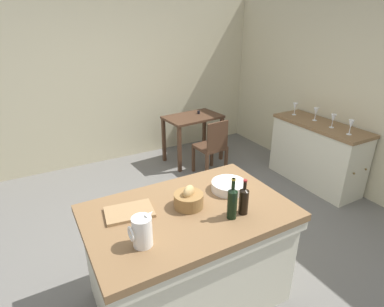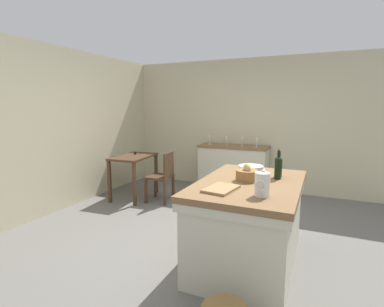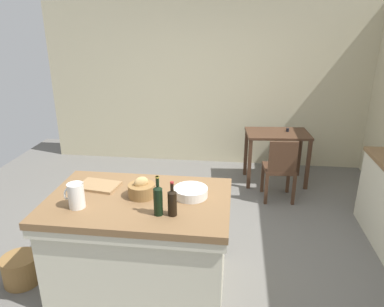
% 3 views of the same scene
% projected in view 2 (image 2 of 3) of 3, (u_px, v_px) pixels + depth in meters
% --- Properties ---
extents(ground_plane, '(6.76, 6.76, 0.00)m').
position_uv_depth(ground_plane, '(204.00, 239.00, 3.68)').
color(ground_plane, '#66635E').
extents(wall_back, '(5.32, 0.12, 2.60)m').
position_uv_depth(wall_back, '(50.00, 130.00, 4.53)').
color(wall_back, beige).
rests_on(wall_back, ground).
extents(wall_right, '(0.12, 5.20, 2.60)m').
position_uv_depth(wall_right, '(253.00, 125.00, 5.81)').
color(wall_right, beige).
rests_on(wall_right, ground).
extents(island_table, '(1.56, 1.01, 0.90)m').
position_uv_depth(island_table, '(249.00, 220.00, 3.05)').
color(island_table, brown).
rests_on(island_table, ground).
extents(side_cabinet, '(0.52, 1.37, 0.91)m').
position_uv_depth(side_cabinet, '(233.00, 168.00, 5.76)').
color(side_cabinet, brown).
rests_on(side_cabinet, ground).
extents(writing_desk, '(0.95, 0.64, 0.83)m').
position_uv_depth(writing_desk, '(134.00, 163.00, 5.30)').
color(writing_desk, '#472D1E').
rests_on(writing_desk, ground).
extents(wooden_chair, '(0.43, 0.43, 0.88)m').
position_uv_depth(wooden_chair, '(163.00, 175.00, 5.08)').
color(wooden_chair, '#472D1E').
rests_on(wooden_chair, ground).
extents(pitcher, '(0.17, 0.13, 0.25)m').
position_uv_depth(pitcher, '(262.00, 184.00, 2.48)').
color(pitcher, silver).
rests_on(pitcher, island_table).
extents(wash_bowl, '(0.29, 0.29, 0.08)m').
position_uv_depth(wash_bowl, '(251.00, 169.00, 3.41)').
color(wash_bowl, silver).
rests_on(wash_bowl, island_table).
extents(bread_basket, '(0.23, 0.23, 0.18)m').
position_uv_depth(bread_basket, '(247.00, 175.00, 3.01)').
color(bread_basket, olive).
rests_on(bread_basket, island_table).
extents(cutting_board, '(0.39, 0.29, 0.02)m').
position_uv_depth(cutting_board, '(221.00, 189.00, 2.68)').
color(cutting_board, '#99754C').
rests_on(cutting_board, island_table).
extents(wine_bottle_dark, '(0.07, 0.07, 0.28)m').
position_uv_depth(wine_bottle_dark, '(279.00, 166.00, 3.18)').
color(wine_bottle_dark, black).
rests_on(wine_bottle_dark, island_table).
extents(wine_bottle_amber, '(0.07, 0.07, 0.33)m').
position_uv_depth(wine_bottle_amber, '(278.00, 167.00, 3.07)').
color(wine_bottle_amber, black).
rests_on(wine_bottle_amber, island_table).
extents(wine_glass_far_left, '(0.07, 0.07, 0.19)m').
position_uv_depth(wine_glass_far_left, '(257.00, 140.00, 5.43)').
color(wine_glass_far_left, white).
rests_on(wine_glass_far_left, side_cabinet).
extents(wine_glass_left, '(0.07, 0.07, 0.18)m').
position_uv_depth(wine_glass_left, '(242.00, 140.00, 5.57)').
color(wine_glass_left, white).
rests_on(wine_glass_left, side_cabinet).
extents(wine_glass_middle, '(0.07, 0.07, 0.18)m').
position_uv_depth(wine_glass_middle, '(227.00, 139.00, 5.75)').
color(wine_glass_middle, white).
rests_on(wine_glass_middle, side_cabinet).
extents(wine_glass_right, '(0.07, 0.07, 0.18)m').
position_uv_depth(wine_glass_right, '(210.00, 138.00, 5.85)').
color(wine_glass_right, white).
rests_on(wine_glass_right, side_cabinet).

